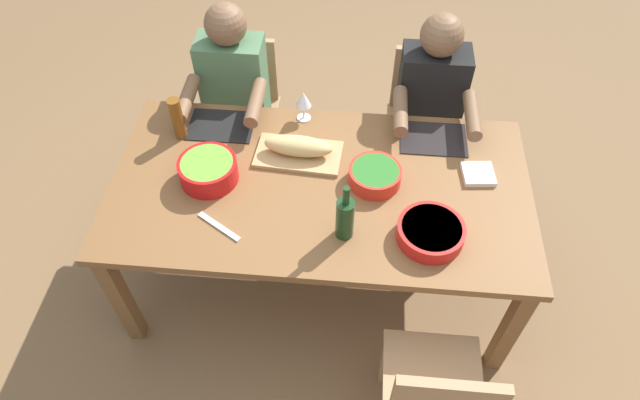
% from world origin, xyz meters
% --- Properties ---
extents(ground_plane, '(8.00, 8.00, 0.00)m').
position_xyz_m(ground_plane, '(0.00, 0.00, 0.00)').
color(ground_plane, brown).
extents(dining_table, '(1.89, 1.00, 0.74)m').
position_xyz_m(dining_table, '(0.00, 0.00, 0.66)').
color(dining_table, brown).
rests_on(dining_table, ground_plane).
extents(chair_far_left, '(0.40, 0.40, 0.85)m').
position_xyz_m(chair_far_left, '(-0.52, 0.82, 0.48)').
color(chair_far_left, '#A87F56').
rests_on(chair_far_left, ground_plane).
extents(chair_near_left, '(0.40, 0.40, 0.85)m').
position_xyz_m(chair_near_left, '(-0.52, -0.82, 0.48)').
color(chair_near_left, '#A87F56').
rests_on(chair_near_left, ground_plane).
extents(diner_near_left, '(0.41, 0.53, 1.20)m').
position_xyz_m(diner_near_left, '(-0.52, -0.64, 0.70)').
color(diner_near_left, '#2D2D38').
rests_on(diner_near_left, ground_plane).
extents(chair_near_right, '(0.40, 0.40, 0.85)m').
position_xyz_m(chair_near_right, '(0.52, -0.82, 0.48)').
color(chair_near_right, '#A87F56').
rests_on(chair_near_right, ground_plane).
extents(diner_near_right, '(0.41, 0.53, 1.20)m').
position_xyz_m(diner_near_right, '(0.52, -0.64, 0.70)').
color(diner_near_right, '#2D2D38').
rests_on(diner_near_right, ground_plane).
extents(serving_bowl_salad, '(0.26, 0.26, 0.10)m').
position_xyz_m(serving_bowl_salad, '(0.50, 0.01, 0.80)').
color(serving_bowl_salad, red).
rests_on(serving_bowl_salad, dining_table).
extents(serving_bowl_greens, '(0.24, 0.24, 0.08)m').
position_xyz_m(serving_bowl_greens, '(-0.24, -0.04, 0.78)').
color(serving_bowl_greens, red).
rests_on(serving_bowl_greens, dining_table).
extents(serving_bowl_pasta, '(0.28, 0.28, 0.07)m').
position_xyz_m(serving_bowl_pasta, '(-0.48, 0.25, 0.78)').
color(serving_bowl_pasta, red).
rests_on(serving_bowl_pasta, dining_table).
extents(cutting_board, '(0.41, 0.25, 0.02)m').
position_xyz_m(cutting_board, '(0.12, -0.17, 0.75)').
color(cutting_board, tan).
rests_on(cutting_board, dining_table).
extents(bread_loaf, '(0.33, 0.13, 0.09)m').
position_xyz_m(bread_loaf, '(0.12, -0.17, 0.81)').
color(bread_loaf, tan).
rests_on(bread_loaf, cutting_board).
extents(wine_bottle, '(0.08, 0.08, 0.29)m').
position_xyz_m(wine_bottle, '(-0.12, 0.27, 0.85)').
color(wine_bottle, '#193819').
rests_on(wine_bottle, dining_table).
extents(beer_bottle, '(0.06, 0.06, 0.22)m').
position_xyz_m(beer_bottle, '(0.70, -0.26, 0.85)').
color(beer_bottle, brown).
rests_on(beer_bottle, dining_table).
extents(wine_glass, '(0.08, 0.08, 0.17)m').
position_xyz_m(wine_glass, '(0.12, -0.43, 0.86)').
color(wine_glass, silver).
rests_on(wine_glass, dining_table).
extents(placemat_near_left, '(0.32, 0.23, 0.01)m').
position_xyz_m(placemat_near_left, '(-0.52, -0.34, 0.74)').
color(placemat_near_left, black).
rests_on(placemat_near_left, dining_table).
extents(placemat_near_right, '(0.32, 0.23, 0.01)m').
position_xyz_m(placemat_near_right, '(0.52, -0.34, 0.74)').
color(placemat_near_right, black).
rests_on(placemat_near_right, dining_table).
extents(carving_knife, '(0.21, 0.14, 0.01)m').
position_xyz_m(carving_knife, '(0.40, 0.28, 0.74)').
color(carving_knife, silver).
rests_on(carving_knife, dining_table).
extents(napkin_stack, '(0.15, 0.15, 0.02)m').
position_xyz_m(napkin_stack, '(-0.71, -0.11, 0.75)').
color(napkin_stack, white).
rests_on(napkin_stack, dining_table).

